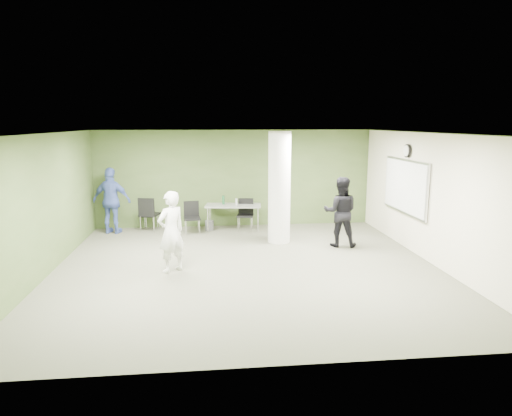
{
  "coord_description": "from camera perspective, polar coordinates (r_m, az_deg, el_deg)",
  "views": [
    {
      "loc": [
        -0.79,
        -9.2,
        3.02
      ],
      "look_at": [
        0.3,
        1.0,
        1.08
      ],
      "focal_mm": 32.0,
      "sensor_mm": 36.0,
      "label": 1
    }
  ],
  "objects": [
    {
      "name": "floor",
      "position": [
        9.71,
        -1.16,
        -7.41
      ],
      "size": [
        8.0,
        8.0,
        0.0
      ],
      "primitive_type": "plane",
      "color": "#5A5A47",
      "rests_on": "ground"
    },
    {
      "name": "chair_back_left",
      "position": [
        13.01,
        -13.31,
        -0.45
      ],
      "size": [
        0.59,
        0.59,
        0.97
      ],
      "rotation": [
        0.0,
        0.0,
        2.88
      ],
      "color": "black",
      "rests_on": "floor"
    },
    {
      "name": "chair_table_right",
      "position": [
        12.85,
        -1.32,
        -0.51
      ],
      "size": [
        0.52,
        0.52,
        0.9
      ],
      "rotation": [
        0.0,
        0.0,
        -0.18
      ],
      "color": "black",
      "rests_on": "floor"
    },
    {
      "name": "wall_right_cream",
      "position": [
        10.5,
        21.13,
        1.11
      ],
      "size": [
        0.02,
        8.0,
        2.8
      ],
      "primitive_type": "cube",
      "color": "beige",
      "rests_on": "floor"
    },
    {
      "name": "wastebasket",
      "position": [
        12.96,
        -5.85,
        -2.19
      ],
      "size": [
        0.24,
        0.24,
        0.28
      ],
      "primitive_type": "cylinder",
      "color": "#4C4C4C",
      "rests_on": "floor"
    },
    {
      "name": "wall_clock",
      "position": [
        11.44,
        18.37,
        6.81
      ],
      "size": [
        0.06,
        0.32,
        0.32
      ],
      "color": "black",
      "rests_on": "wall_right_cream"
    },
    {
      "name": "chair_table_left",
      "position": [
        12.63,
        -8.03,
        -0.86
      ],
      "size": [
        0.48,
        0.48,
        0.88
      ],
      "rotation": [
        0.0,
        0.0,
        0.11
      ],
      "color": "black",
      "rests_on": "floor"
    },
    {
      "name": "man_black",
      "position": [
        11.32,
        10.5,
        -0.48
      ],
      "size": [
        0.97,
        0.83,
        1.72
      ],
      "primitive_type": "imported",
      "rotation": [
        0.0,
        0.0,
        2.9
      ],
      "color": "black",
      "rests_on": "floor"
    },
    {
      "name": "folding_table",
      "position": [
        12.82,
        -2.88,
        0.19
      ],
      "size": [
        1.61,
        0.85,
        0.98
      ],
      "rotation": [
        0.0,
        0.0,
        -0.12
      ],
      "color": "gray",
      "rests_on": "floor"
    },
    {
      "name": "whiteboard",
      "position": [
        11.52,
        18.11,
        2.59
      ],
      "size": [
        0.05,
        2.3,
        1.3
      ],
      "color": "silver",
      "rests_on": "wall_right_cream"
    },
    {
      "name": "wall_left",
      "position": [
        9.88,
        -24.99,
        0.26
      ],
      "size": [
        0.02,
        8.0,
        2.8
      ],
      "primitive_type": "cube",
      "color": "#3F5528",
      "rests_on": "floor"
    },
    {
      "name": "woman_white",
      "position": [
        9.38,
        -10.56,
        -2.95
      ],
      "size": [
        0.73,
        0.69,
        1.67
      ],
      "primitive_type": "imported",
      "rotation": [
        0.0,
        0.0,
        3.81
      ],
      "color": "white",
      "rests_on": "floor"
    },
    {
      "name": "column",
      "position": [
        11.46,
        2.94,
        2.56
      ],
      "size": [
        0.56,
        0.56,
        2.8
      ],
      "primitive_type": "cylinder",
      "color": "silver",
      "rests_on": "floor"
    },
    {
      "name": "wall_back",
      "position": [
        13.32,
        -2.68,
        3.7
      ],
      "size": [
        8.0,
        2.8,
        0.02
      ],
      "primitive_type": "cube",
      "rotation": [
        1.57,
        0.0,
        0.0
      ],
      "color": "#3F5528",
      "rests_on": "floor"
    },
    {
      "name": "ceiling",
      "position": [
        9.24,
        -1.22,
        9.34
      ],
      "size": [
        8.0,
        8.0,
        0.0
      ],
      "primitive_type": "plane",
      "rotation": [
        3.14,
        0.0,
        0.0
      ],
      "color": "white",
      "rests_on": "wall_back"
    },
    {
      "name": "man_blue",
      "position": [
        13.04,
        -17.58,
        0.87
      ],
      "size": [
        1.14,
        0.7,
        1.81
      ],
      "primitive_type": "imported",
      "rotation": [
        0.0,
        0.0,
        2.89
      ],
      "color": "#445AA8",
      "rests_on": "floor"
    },
    {
      "name": "chair_back_right",
      "position": [
        13.12,
        -13.39,
        -0.58
      ],
      "size": [
        0.52,
        0.52,
        0.89
      ],
      "rotation": [
        0.0,
        0.0,
        2.95
      ],
      "color": "black",
      "rests_on": "floor"
    }
  ]
}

